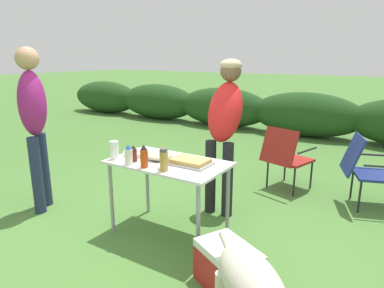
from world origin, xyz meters
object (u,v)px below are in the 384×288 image
(camp_chair_green_behind_table, at_px, (367,168))
(beer_bottle, at_px, (163,157))
(cooler_box, at_px, (228,268))
(hot_sauce_bottle, at_px, (144,157))
(paper_cup_stack, at_px, (114,150))
(mixing_bowl, at_px, (160,155))
(standing_person_in_navy_coat, at_px, (225,119))
(food_tray, at_px, (190,162))
(plate_stack, at_px, (137,153))
(standing_person_in_red_jacket, at_px, (34,115))
(bbq_sauce_bottle, at_px, (134,154))
(spice_jar, at_px, (164,160))
(folding_table, at_px, (169,169))
(mayo_bottle, at_px, (129,155))
(camp_chair_near_hedge, at_px, (286,155))

(camp_chair_green_behind_table, bearing_deg, beer_bottle, -56.61)
(cooler_box, bearing_deg, hot_sauce_bottle, 16.77)
(paper_cup_stack, height_order, hot_sauce_bottle, hot_sauce_bottle)
(mixing_bowl, distance_m, standing_person_in_navy_coat, 0.85)
(standing_person_in_navy_coat, height_order, camp_chair_green_behind_table, standing_person_in_navy_coat)
(food_tray, distance_m, plate_stack, 0.61)
(standing_person_in_navy_coat, bearing_deg, standing_person_in_red_jacket, -151.35)
(bbq_sauce_bottle, xyz_separation_m, standing_person_in_red_jacket, (-1.28, -0.13, 0.27))
(spice_jar, xyz_separation_m, camp_chair_green_behind_table, (1.40, 1.95, -0.37))
(paper_cup_stack, relative_size, camp_chair_green_behind_table, 0.21)
(folding_table, xyz_separation_m, hot_sauce_bottle, (-0.08, -0.24, 0.17))
(standing_person_in_navy_coat, bearing_deg, paper_cup_stack, -127.05)
(plate_stack, xyz_separation_m, beer_bottle, (0.46, -0.18, 0.08))
(bbq_sauce_bottle, xyz_separation_m, standing_person_in_navy_coat, (0.46, 0.94, 0.23))
(hot_sauce_bottle, distance_m, beer_bottle, 0.17)
(food_tray, bearing_deg, hot_sauce_bottle, -137.56)
(plate_stack, distance_m, standing_person_in_red_jacket, 1.25)
(folding_table, relative_size, bbq_sauce_bottle, 7.16)
(folding_table, xyz_separation_m, standing_person_in_navy_coat, (0.18, 0.78, 0.38))
(plate_stack, height_order, spice_jar, spice_jar)
(cooler_box, bearing_deg, mixing_bowl, 2.86)
(mayo_bottle, bearing_deg, folding_table, 44.71)
(beer_bottle, bearing_deg, cooler_box, -17.78)
(plate_stack, relative_size, hot_sauce_bottle, 1.25)
(folding_table, bearing_deg, cooler_box, -26.66)
(standing_person_in_navy_coat, bearing_deg, camp_chair_green_behind_table, 32.34)
(plate_stack, bearing_deg, bbq_sauce_bottle, -56.06)
(mayo_bottle, xyz_separation_m, beer_bottle, (0.33, 0.08, 0.01))
(folding_table, distance_m, food_tray, 0.25)
(food_tray, height_order, standing_person_in_navy_coat, standing_person_in_navy_coat)
(spice_jar, xyz_separation_m, standing_person_in_navy_coat, (0.06, 1.00, 0.21))
(food_tray, xyz_separation_m, standing_person_in_navy_coat, (-0.04, 0.74, 0.28))
(hot_sauce_bottle, xyz_separation_m, camp_chair_green_behind_table, (1.60, 1.96, -0.37))
(hot_sauce_bottle, distance_m, camp_chair_near_hedge, 2.10)
(food_tray, height_order, hot_sauce_bottle, hot_sauce_bottle)
(hot_sauce_bottle, relative_size, cooler_box, 0.36)
(mayo_bottle, bearing_deg, spice_jar, 3.80)
(beer_bottle, height_order, spice_jar, beer_bottle)
(paper_cup_stack, distance_m, hot_sauce_bottle, 0.40)
(standing_person_in_red_jacket, bearing_deg, cooler_box, -128.17)
(beer_bottle, height_order, cooler_box, beer_bottle)
(spice_jar, bearing_deg, mixing_bowl, 133.63)
(paper_cup_stack, xyz_separation_m, mayo_bottle, (0.23, -0.05, -0.00))
(hot_sauce_bottle, bearing_deg, bbq_sauce_bottle, 157.71)
(plate_stack, bearing_deg, standing_person_in_red_jacket, -165.69)
(standing_person_in_navy_coat, height_order, standing_person_in_red_jacket, standing_person_in_red_jacket)
(camp_chair_near_hedge, height_order, cooler_box, camp_chair_near_hedge)
(mayo_bottle, height_order, camp_chair_green_behind_table, mayo_bottle)
(food_tray, relative_size, camp_chair_near_hedge, 0.45)
(folding_table, relative_size, standing_person_in_red_jacket, 0.62)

